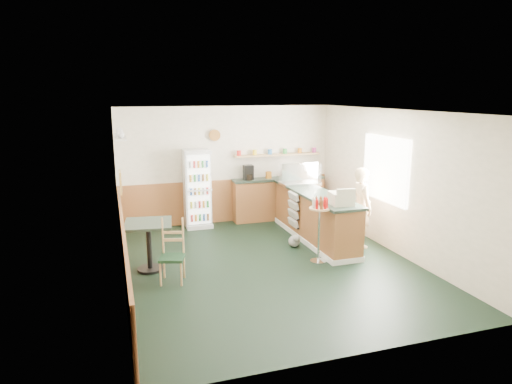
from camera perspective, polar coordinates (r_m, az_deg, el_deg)
name	(u,v)px	position (r m, az deg, el deg)	size (l,w,h in m)	color
ground	(270,265)	(8.22, 1.74, -9.07)	(6.00, 6.00, 0.00)	black
room_envelope	(246,174)	(8.41, -1.31, 2.23)	(5.04, 6.02, 2.72)	#F4E5D0
service_counter	(314,218)	(9.51, 7.29, -3.24)	(0.68, 3.01, 1.01)	#975B30
back_counter	(278,197)	(10.97, 2.74, -0.59)	(2.24, 0.42, 1.69)	#975B30
drinks_fridge	(197,189)	(10.33, -7.34, 0.42)	(0.58, 0.52, 1.77)	silver
display_case	(300,174)	(10.03, 5.53, 2.23)	(0.84, 0.44, 0.48)	silver
cash_register	(341,198)	(8.39, 10.58, -0.80)	(0.39, 0.41, 0.22)	beige
shopkeeper	(361,207)	(9.18, 13.05, -1.88)	(0.53, 0.38, 1.59)	tan
condiment_stand	(320,219)	(8.19, 7.94, -3.38)	(0.38, 0.38, 1.17)	silver
newspaper_rack	(293,210)	(9.57, 4.70, -2.26)	(0.09, 0.46, 0.73)	black
cafe_table	(149,237)	(7.99, -13.27, -5.47)	(0.87, 0.87, 0.85)	black
cafe_chair	(171,249)	(7.53, -10.57, -6.99)	(0.47, 0.48, 1.03)	black
dog_doorstop	(294,241)	(9.09, 4.83, -6.09)	(0.23, 0.30, 0.28)	#989893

